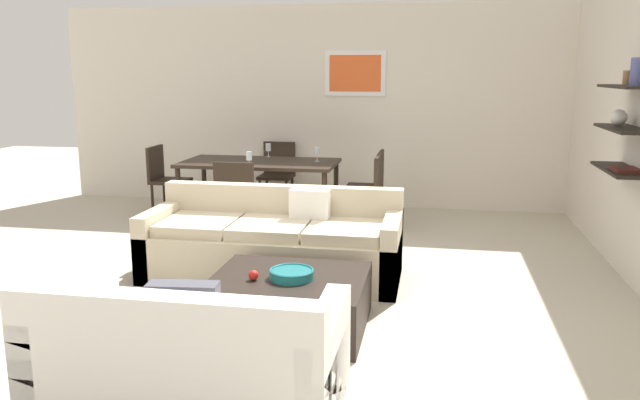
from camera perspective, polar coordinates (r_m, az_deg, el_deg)
name	(u,v)px	position (r m, az deg, el deg)	size (l,w,h in m)	color
ground_plane	(275,289)	(5.43, -4.07, -8.06)	(18.00, 18.00, 0.00)	#BCB29E
back_wall_unit	(361,107)	(8.55, 3.73, 8.42)	(8.40, 0.09, 2.70)	silver
sofa_beige	(274,245)	(5.68, -4.19, -4.10)	(2.27, 0.90, 0.78)	beige
loveseat_white	(192,359)	(3.59, -11.58, -13.95)	(1.61, 0.90, 0.78)	white
coffee_table	(289,302)	(4.59, -2.86, -9.26)	(1.10, 0.97, 0.38)	black
decorative_bowl	(292,274)	(4.49, -2.59, -6.68)	(0.32, 0.32, 0.07)	#19666B
apple_on_coffee_table	(254,275)	(4.48, -6.05, -6.80)	(0.07, 0.07, 0.07)	red
dining_table	(259,167)	(7.70, -5.52, 3.02)	(1.88, 0.97, 0.75)	black
dining_chair_head	(278,170)	(8.58, -3.87, 2.72)	(0.44, 0.44, 0.88)	black
dining_chair_foot	(237,195)	(6.89, -7.51, 0.45)	(0.44, 0.44, 0.88)	black
dining_chair_right_near	(367,188)	(7.26, 4.31, 1.09)	(0.44, 0.44, 0.88)	black
dining_chair_left_far	(164,175)	(8.39, -13.97, 2.20)	(0.44, 0.44, 0.88)	black
dining_chair_right_far	(371,182)	(7.69, 4.67, 1.67)	(0.44, 0.44, 0.88)	black
wine_glass_head	(268,148)	(8.08, -4.72, 4.75)	(0.07, 0.07, 0.17)	silver
wine_glass_foot	(249,156)	(7.27, -6.46, 3.95)	(0.07, 0.07, 0.17)	silver
wine_glass_right_far	(317,151)	(7.63, -0.27, 4.46)	(0.07, 0.07, 0.17)	silver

